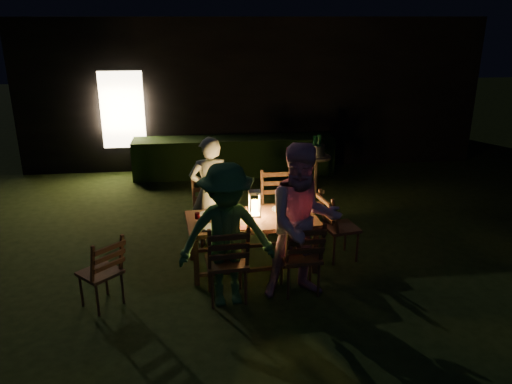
{
  "coord_description": "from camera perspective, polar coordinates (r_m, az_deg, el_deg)",
  "views": [
    {
      "loc": [
        -1.19,
        -6.47,
        3.21
      ],
      "look_at": [
        -0.48,
        -0.19,
        0.98
      ],
      "focal_mm": 35.0,
      "sensor_mm": 36.0,
      "label": 1
    }
  ],
  "objects": [
    {
      "name": "wineglass_c",
      "position": [
        6.34,
        2.67,
        -2.96
      ],
      "size": [
        0.06,
        0.06,
        0.18
      ],
      "primitive_type": null,
      "color": "#59070F",
      "rests_on": "dining_table"
    },
    {
      "name": "chair_near_left",
      "position": [
        5.97,
        -3.33,
        -9.48
      ],
      "size": [
        0.51,
        0.55,
        1.07
      ],
      "rotation": [
        0.0,
        0.0,
        0.08
      ],
      "color": "#54321C",
      "rests_on": "ground"
    },
    {
      "name": "person_house_side",
      "position": [
        7.22,
        -5.24,
        0.01
      ],
      "size": [
        0.63,
        0.44,
        1.63
      ],
      "primitive_type": "imported",
      "rotation": [
        0.0,
        0.0,
        3.23
      ],
      "color": "beige",
      "rests_on": "ground"
    },
    {
      "name": "plate_near_right",
      "position": [
        6.46,
        3.82,
        -3.32
      ],
      "size": [
        0.25,
        0.25,
        0.01
      ],
      "primitive_type": "cylinder",
      "color": "white",
      "rests_on": "dining_table"
    },
    {
      "name": "chair_end",
      "position": [
        7.04,
        9.44,
        -5.19
      ],
      "size": [
        0.56,
        0.53,
        1.01
      ],
      "rotation": [
        0.0,
        0.0,
        -1.39
      ],
      "color": "#54321C",
      "rests_on": "ground"
    },
    {
      "name": "wineglass_a",
      "position": [
        6.74,
        -3.45,
        -1.57
      ],
      "size": [
        0.06,
        0.06,
        0.18
      ],
      "primitive_type": null,
      "color": "#59070F",
      "rests_on": "dining_table"
    },
    {
      "name": "ice_bucket",
      "position": [
        9.36,
        6.94,
        4.75
      ],
      "size": [
        0.3,
        0.3,
        0.22
      ],
      "primitive_type": "cylinder",
      "color": "#A5A8AD",
      "rests_on": "side_table"
    },
    {
      "name": "napkin_left",
      "position": [
        6.24,
        -1.27,
        -4.11
      ],
      "size": [
        0.18,
        0.14,
        0.01
      ],
      "primitive_type": "cube",
      "color": "red",
      "rests_on": "dining_table"
    },
    {
      "name": "wineglass_e",
      "position": [
        6.24,
        -0.86,
        -3.32
      ],
      "size": [
        0.06,
        0.06,
        0.18
      ],
      "primitive_type": null,
      "color": "silver",
      "rests_on": "dining_table"
    },
    {
      "name": "chair_spare",
      "position": [
        6.13,
        -17.16,
        -10.02
      ],
      "size": [
        0.61,
        0.61,
        0.93
      ],
      "rotation": [
        0.0,
        0.0,
        0.77
      ],
      "color": "#54321C",
      "rests_on": "ground"
    },
    {
      "name": "wineglass_b",
      "position": [
        6.33,
        -6.69,
        -3.11
      ],
      "size": [
        0.06,
        0.06,
        0.18
      ],
      "primitive_type": null,
      "color": "#59070F",
      "rests_on": "dining_table"
    },
    {
      "name": "person_opp_left",
      "position": [
        5.69,
        -3.36,
        -5.0
      ],
      "size": [
        1.16,
        0.73,
        1.71
      ],
      "primitive_type": "imported",
      "rotation": [
        0.0,
        0.0,
        0.09
      ],
      "color": "#397239",
      "rests_on": "ground"
    },
    {
      "name": "bottle_table",
      "position": [
        6.47,
        -2.66,
        -1.98
      ],
      "size": [
        0.07,
        0.07,
        0.28
      ],
      "primitive_type": "cylinder",
      "color": "#0F471E",
      "rests_on": "dining_table"
    },
    {
      "name": "chair_near_right",
      "position": [
        6.15,
        5.09,
        -8.74
      ],
      "size": [
        0.49,
        0.52,
        1.03
      ],
      "rotation": [
        0.0,
        0.0,
        0.06
      ],
      "color": "#54321C",
      "rests_on": "ground"
    },
    {
      "name": "lantern",
      "position": [
        6.56,
        -0.14,
        -1.49
      ],
      "size": [
        0.16,
        0.16,
        0.35
      ],
      "color": "white",
      "rests_on": "dining_table"
    },
    {
      "name": "plate_far_left",
      "position": [
        6.69,
        -5.48,
        -2.54
      ],
      "size": [
        0.25,
        0.25,
        0.01
      ],
      "primitive_type": "cylinder",
      "color": "white",
      "rests_on": "dining_table"
    },
    {
      "name": "phone",
      "position": [
        6.2,
        -5.59,
        -4.39
      ],
      "size": [
        0.14,
        0.07,
        0.01
      ],
      "primitive_type": "cube",
      "color": "black",
      "rests_on": "dining_table"
    },
    {
      "name": "plate_far_right",
      "position": [
        6.85,
        2.86,
        -1.93
      ],
      "size": [
        0.25,
        0.25,
        0.01
      ],
      "primitive_type": "cylinder",
      "color": "white",
      "rests_on": "dining_table"
    },
    {
      "name": "chair_far_right",
      "position": [
        7.52,
        2.53,
        -3.14
      ],
      "size": [
        0.49,
        0.52,
        1.07
      ],
      "rotation": [
        0.0,
        0.0,
        3.16
      ],
      "color": "#54321C",
      "rests_on": "ground"
    },
    {
      "name": "dining_table",
      "position": [
        6.59,
        -0.48,
        -3.52
      ],
      "size": [
        1.77,
        0.99,
        0.71
      ],
      "rotation": [
        0.0,
        0.0,
        0.09
      ],
      "color": "#54321C",
      "rests_on": "ground"
    },
    {
      "name": "bottle_bucket_b",
      "position": [
        9.4,
        7.2,
        5.11
      ],
      "size": [
        0.07,
        0.07,
        0.32
      ],
      "primitive_type": "cylinder",
      "color": "#0F471E",
      "rests_on": "side_table"
    },
    {
      "name": "person_opp_right",
      "position": [
        5.84,
        5.42,
        -3.47
      ],
      "size": [
        0.98,
        0.79,
        1.89
      ],
      "primitive_type": "imported",
      "rotation": [
        0.0,
        0.0,
        0.09
      ],
      "color": "#E79FBE",
      "rests_on": "ground"
    },
    {
      "name": "plate_near_left",
      "position": [
        6.28,
        -5.03,
        -4.02
      ],
      "size": [
        0.25,
        0.25,
        0.01
      ],
      "primitive_type": "cylinder",
      "color": "white",
      "rests_on": "dining_table"
    },
    {
      "name": "napkin_right",
      "position": [
        6.41,
        4.88,
        -3.53
      ],
      "size": [
        0.18,
        0.14,
        0.01
      ],
      "primitive_type": "cube",
      "color": "red",
      "rests_on": "dining_table"
    },
    {
      "name": "chair_far_left",
      "position": [
        7.35,
        -5.1,
        -3.77
      ],
      "size": [
        0.56,
        0.59,
        1.05
      ],
      "rotation": [
        0.0,
        0.0,
        3.34
      ],
      "color": "#54321C",
      "rests_on": "ground"
    },
    {
      "name": "bottle_bucket_a",
      "position": [
        9.3,
        6.71,
        4.98
      ],
      "size": [
        0.07,
        0.07,
        0.32
      ],
      "primitive_type": "cylinder",
      "color": "#0F471E",
      "rests_on": "side_table"
    },
    {
      "name": "side_table",
      "position": [
        9.41,
        6.9,
        3.58
      ],
      "size": [
        0.55,
        0.55,
        0.74
      ],
      "color": "olive",
      "rests_on": "ground"
    },
    {
      "name": "garden_envelope",
      "position": [
        12.78,
        -1.14,
        12.13
      ],
      "size": [
        40.0,
        40.0,
        3.2
      ],
      "color": "black",
      "rests_on": "ground"
    },
    {
      "name": "wineglass_d",
      "position": [
        6.83,
        4.34,
        -1.31
      ],
      "size": [
        0.06,
        0.06,
        0.18
      ],
      "primitive_type": null,
      "color": "#59070F",
      "rests_on": "dining_table"
    }
  ]
}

